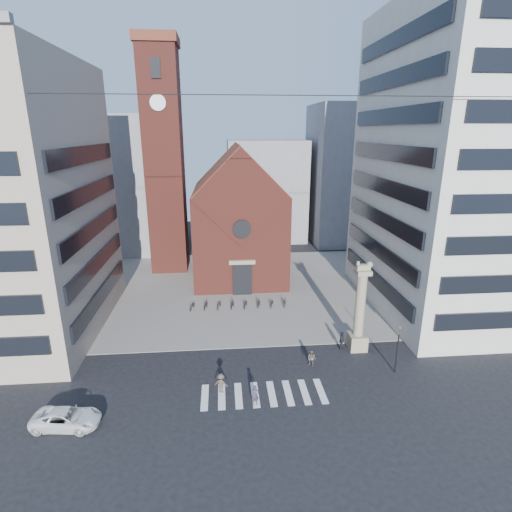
# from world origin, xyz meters

# --- Properties ---
(ground) EXTENTS (120.00, 120.00, 0.00)m
(ground) POSITION_xyz_m (0.00, 0.00, 0.00)
(ground) COLOR black
(ground) RESTS_ON ground
(piazza) EXTENTS (46.00, 30.00, 0.05)m
(piazza) POSITION_xyz_m (0.00, 19.00, 0.03)
(piazza) COLOR gray
(piazza) RESTS_ON ground
(zebra_crossing) EXTENTS (10.20, 3.20, 0.01)m
(zebra_crossing) POSITION_xyz_m (0.55, -3.00, 0.01)
(zebra_crossing) COLOR white
(zebra_crossing) RESTS_ON ground
(church) EXTENTS (12.00, 16.65, 18.00)m
(church) POSITION_xyz_m (0.00, 25.04, 7.98)
(church) COLOR maroon
(church) RESTS_ON ground
(campanile) EXTENTS (5.50, 5.50, 31.20)m
(campanile) POSITION_xyz_m (-10.00, 28.00, 15.74)
(campanile) COLOR maroon
(campanile) RESTS_ON ground
(building_right) EXTENTS (18.00, 22.00, 32.00)m
(building_right) POSITION_xyz_m (24.00, 12.00, 16.00)
(building_right) COLOR beige
(building_right) RESTS_ON ground
(bg_block_left) EXTENTS (16.00, 14.00, 22.00)m
(bg_block_left) POSITION_xyz_m (-20.00, 40.00, 11.00)
(bg_block_left) COLOR gray
(bg_block_left) RESTS_ON ground
(bg_block_mid) EXTENTS (14.00, 12.00, 18.00)m
(bg_block_mid) POSITION_xyz_m (6.00, 45.00, 9.00)
(bg_block_mid) COLOR gray
(bg_block_mid) RESTS_ON ground
(bg_block_right) EXTENTS (16.00, 14.00, 24.00)m
(bg_block_right) POSITION_xyz_m (22.00, 42.00, 12.00)
(bg_block_right) COLOR gray
(bg_block_right) RESTS_ON ground
(lion_column) EXTENTS (1.63, 1.60, 8.68)m
(lion_column) POSITION_xyz_m (10.01, 3.00, 3.46)
(lion_column) COLOR gray
(lion_column) RESTS_ON ground
(traffic_light) EXTENTS (0.13, 0.16, 4.30)m
(traffic_light) POSITION_xyz_m (12.00, -1.00, 2.29)
(traffic_light) COLOR black
(traffic_light) RESTS_ON ground
(white_car) EXTENTS (4.81, 2.60, 1.28)m
(white_car) POSITION_xyz_m (-13.40, -5.32, 0.64)
(white_car) COLOR white
(white_car) RESTS_ON ground
(pedestrian_0) EXTENTS (0.69, 0.56, 1.63)m
(pedestrian_0) POSITION_xyz_m (-0.21, -4.20, 0.82)
(pedestrian_0) COLOR #372F41
(pedestrian_0) RESTS_ON ground
(pedestrian_1) EXTENTS (0.95, 0.92, 1.54)m
(pedestrian_1) POSITION_xyz_m (5.11, 0.47, 0.77)
(pedestrian_1) COLOR #564B44
(pedestrian_1) RESTS_ON ground
(pedestrian_2) EXTENTS (0.75, 1.15, 1.82)m
(pedestrian_2) POSITION_xyz_m (8.53, 3.00, 0.91)
(pedestrian_2) COLOR #222128
(pedestrian_2) RESTS_ON ground
(pedestrian_3) EXTENTS (1.18, 0.88, 1.63)m
(pedestrian_3) POSITION_xyz_m (-2.73, -2.45, 0.81)
(pedestrian_3) COLOR #483A30
(pedestrian_3) RESTS_ON ground
(scooter_0) EXTENTS (0.97, 1.74, 0.87)m
(scooter_0) POSITION_xyz_m (-5.98, 12.99, 0.48)
(scooter_0) COLOR black
(scooter_0) RESTS_ON piazza
(scooter_1) EXTENTS (0.84, 1.67, 0.96)m
(scooter_1) POSITION_xyz_m (-4.45, 12.99, 0.53)
(scooter_1) COLOR black
(scooter_1) RESTS_ON piazza
(scooter_2) EXTENTS (0.97, 1.74, 0.87)m
(scooter_2) POSITION_xyz_m (-2.92, 12.99, 0.48)
(scooter_2) COLOR black
(scooter_2) RESTS_ON piazza
(scooter_3) EXTENTS (0.84, 1.67, 0.96)m
(scooter_3) POSITION_xyz_m (-1.39, 12.99, 0.53)
(scooter_3) COLOR black
(scooter_3) RESTS_ON piazza
(scooter_4) EXTENTS (0.97, 1.74, 0.87)m
(scooter_4) POSITION_xyz_m (0.14, 12.99, 0.48)
(scooter_4) COLOR black
(scooter_4) RESTS_ON piazza
(scooter_5) EXTENTS (0.84, 1.67, 0.96)m
(scooter_5) POSITION_xyz_m (1.67, 12.99, 0.53)
(scooter_5) COLOR black
(scooter_5) RESTS_ON piazza
(scooter_6) EXTENTS (0.97, 1.74, 0.87)m
(scooter_6) POSITION_xyz_m (3.21, 12.99, 0.48)
(scooter_6) COLOR black
(scooter_6) RESTS_ON piazza
(scooter_7) EXTENTS (0.84, 1.67, 0.96)m
(scooter_7) POSITION_xyz_m (4.74, 12.99, 0.53)
(scooter_7) COLOR black
(scooter_7) RESTS_ON piazza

